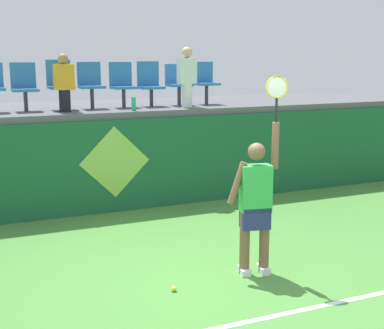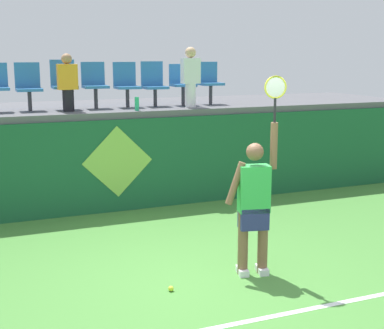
{
  "view_description": "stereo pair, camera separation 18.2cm",
  "coord_description": "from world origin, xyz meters",
  "px_view_note": "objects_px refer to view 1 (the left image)",
  "views": [
    {
      "loc": [
        -2.73,
        -5.82,
        2.78
      ],
      "look_at": [
        0.35,
        1.27,
        1.24
      ],
      "focal_mm": 52.15,
      "sensor_mm": 36.0,
      "label": 1
    },
    {
      "loc": [
        -2.56,
        -5.89,
        2.78
      ],
      "look_at": [
        0.35,
        1.27,
        1.24
      ],
      "focal_mm": 52.15,
      "sensor_mm": 36.0,
      "label": 2
    }
  ],
  "objects_px": {
    "stadium_chair_7": "(205,80)",
    "spectator_1": "(187,76)",
    "stadium_chair_1": "(24,85)",
    "tennis_player": "(256,202)",
    "spectator_0": "(64,82)",
    "stadium_chair_3": "(91,83)",
    "stadium_chair_6": "(178,82)",
    "stadium_chair_2": "(60,82)",
    "stadium_chair_4": "(122,83)",
    "water_bottle": "(134,104)",
    "stadium_chair_5": "(150,82)",
    "tennis_ball": "(174,289)"
  },
  "relations": [
    {
      "from": "spectator_0",
      "to": "stadium_chair_2",
      "type": "bearing_deg",
      "value": 90.0
    },
    {
      "from": "stadium_chair_1",
      "to": "water_bottle",
      "type": "bearing_deg",
      "value": -22.19
    },
    {
      "from": "water_bottle",
      "to": "stadium_chair_5",
      "type": "relative_size",
      "value": 0.28
    },
    {
      "from": "stadium_chair_6",
      "to": "spectator_1",
      "type": "relative_size",
      "value": 0.71
    },
    {
      "from": "stadium_chair_4",
      "to": "stadium_chair_5",
      "type": "height_order",
      "value": "stadium_chair_5"
    },
    {
      "from": "stadium_chair_3",
      "to": "spectator_1",
      "type": "distance_m",
      "value": 1.81
    },
    {
      "from": "stadium_chair_2",
      "to": "spectator_1",
      "type": "height_order",
      "value": "spectator_1"
    },
    {
      "from": "tennis_player",
      "to": "stadium_chair_6",
      "type": "bearing_deg",
      "value": 80.57
    },
    {
      "from": "tennis_player",
      "to": "stadium_chair_5",
      "type": "xyz_separation_m",
      "value": [
        0.15,
        4.41,
        1.28
      ]
    },
    {
      "from": "tennis_player",
      "to": "spectator_0",
      "type": "xyz_separation_m",
      "value": [
        -1.58,
        4.01,
        1.34
      ]
    },
    {
      "from": "spectator_0",
      "to": "spectator_1",
      "type": "bearing_deg",
      "value": -1.7
    },
    {
      "from": "tennis_player",
      "to": "spectator_1",
      "type": "distance_m",
      "value": 4.25
    },
    {
      "from": "stadium_chair_1",
      "to": "spectator_1",
      "type": "xyz_separation_m",
      "value": [
        2.93,
        -0.47,
        0.13
      ]
    },
    {
      "from": "stadium_chair_2",
      "to": "stadium_chair_6",
      "type": "height_order",
      "value": "stadium_chair_2"
    },
    {
      "from": "stadium_chair_3",
      "to": "stadium_chair_5",
      "type": "distance_m",
      "value": 1.16
    },
    {
      "from": "tennis_player",
      "to": "stadium_chair_3",
      "type": "relative_size",
      "value": 2.94
    },
    {
      "from": "stadium_chair_4",
      "to": "spectator_0",
      "type": "height_order",
      "value": "spectator_0"
    },
    {
      "from": "stadium_chair_1",
      "to": "stadium_chair_3",
      "type": "height_order",
      "value": "stadium_chair_3"
    },
    {
      "from": "stadium_chair_2",
      "to": "spectator_1",
      "type": "relative_size",
      "value": 0.8
    },
    {
      "from": "stadium_chair_6",
      "to": "stadium_chair_3",
      "type": "bearing_deg",
      "value": 179.84
    },
    {
      "from": "tennis_player",
      "to": "stadium_chair_2",
      "type": "bearing_deg",
      "value": 109.66
    },
    {
      "from": "tennis_player",
      "to": "spectator_0",
      "type": "distance_m",
      "value": 4.51
    },
    {
      "from": "stadium_chair_1",
      "to": "spectator_1",
      "type": "bearing_deg",
      "value": -9.12
    },
    {
      "from": "tennis_player",
      "to": "stadium_chair_6",
      "type": "xyz_separation_m",
      "value": [
        0.73,
        4.4,
        1.28
      ]
    },
    {
      "from": "spectator_1",
      "to": "stadium_chair_7",
      "type": "bearing_deg",
      "value": 38.03
    },
    {
      "from": "stadium_chair_4",
      "to": "stadium_chair_7",
      "type": "distance_m",
      "value": 1.73
    },
    {
      "from": "water_bottle",
      "to": "stadium_chair_2",
      "type": "height_order",
      "value": "stadium_chair_2"
    },
    {
      "from": "stadium_chair_2",
      "to": "stadium_chair_4",
      "type": "xyz_separation_m",
      "value": [
        1.17,
        -0.0,
        -0.03
      ]
    },
    {
      "from": "stadium_chair_1",
      "to": "stadium_chair_2",
      "type": "relative_size",
      "value": 0.95
    },
    {
      "from": "stadium_chair_5",
      "to": "spectator_0",
      "type": "bearing_deg",
      "value": -166.82
    },
    {
      "from": "stadium_chair_4",
      "to": "tennis_ball",
      "type": "bearing_deg",
      "value": -99.55
    },
    {
      "from": "tennis_player",
      "to": "stadium_chair_3",
      "type": "distance_m",
      "value": 4.7
    },
    {
      "from": "stadium_chair_3",
      "to": "stadium_chair_6",
      "type": "height_order",
      "value": "stadium_chair_3"
    },
    {
      "from": "tennis_player",
      "to": "water_bottle",
      "type": "xyz_separation_m",
      "value": [
        -0.41,
        3.68,
        0.94
      ]
    },
    {
      "from": "spectator_0",
      "to": "stadium_chair_4",
      "type": "bearing_deg",
      "value": 18.92
    },
    {
      "from": "stadium_chair_4",
      "to": "stadium_chair_6",
      "type": "distance_m",
      "value": 1.13
    },
    {
      "from": "stadium_chair_6",
      "to": "stadium_chair_1",
      "type": "bearing_deg",
      "value": 179.84
    },
    {
      "from": "tennis_ball",
      "to": "spectator_1",
      "type": "bearing_deg",
      "value": 64.97
    },
    {
      "from": "water_bottle",
      "to": "stadium_chair_4",
      "type": "xyz_separation_m",
      "value": [
        0.01,
        0.73,
        0.34
      ]
    },
    {
      "from": "tennis_player",
      "to": "stadium_chair_7",
      "type": "distance_m",
      "value": 4.78
    },
    {
      "from": "water_bottle",
      "to": "stadium_chair_6",
      "type": "distance_m",
      "value": 1.39
    },
    {
      "from": "stadium_chair_7",
      "to": "spectator_1",
      "type": "bearing_deg",
      "value": -141.97
    },
    {
      "from": "tennis_ball",
      "to": "stadium_chair_5",
      "type": "height_order",
      "value": "stadium_chair_5"
    },
    {
      "from": "stadium_chair_1",
      "to": "tennis_player",
      "type": "bearing_deg",
      "value": -63.48
    },
    {
      "from": "stadium_chair_7",
      "to": "spectator_1",
      "type": "height_order",
      "value": "spectator_1"
    },
    {
      "from": "stadium_chair_2",
      "to": "stadium_chair_7",
      "type": "height_order",
      "value": "stadium_chair_2"
    },
    {
      "from": "stadium_chair_5",
      "to": "spectator_0",
      "type": "height_order",
      "value": "spectator_0"
    },
    {
      "from": "stadium_chair_2",
      "to": "stadium_chair_5",
      "type": "xyz_separation_m",
      "value": [
        1.73,
        0.0,
        -0.04
      ]
    },
    {
      "from": "stadium_chair_1",
      "to": "stadium_chair_5",
      "type": "distance_m",
      "value": 2.35
    },
    {
      "from": "spectator_0",
      "to": "water_bottle",
      "type": "bearing_deg",
      "value": -15.7
    }
  ]
}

